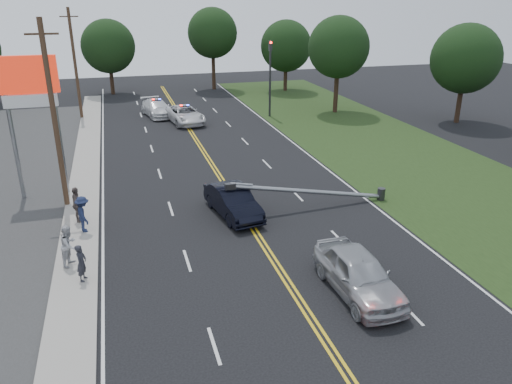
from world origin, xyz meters
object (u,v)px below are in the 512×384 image
object	(u,v)px
bystander_c	(83,214)
waiting_sedan	(358,274)
pylon_sign	(29,93)
traffic_signal	(270,72)
utility_pole_mid	(54,116)
emergency_a	(185,115)
bystander_d	(77,205)
utility_pole_far	(75,64)
bystander_b	(69,245)
bystander_a	(81,263)
emergency_b	(157,108)
crashed_sedan	(233,202)
fallen_streetlight	(318,192)

from	to	relation	value
bystander_c	waiting_sedan	bearing A→B (deg)	-143.94
pylon_sign	traffic_signal	bearing A→B (deg)	40.39
utility_pole_mid	bystander_c	distance (m)	5.72
emergency_a	bystander_c	world-z (taller)	bystander_c
utility_pole_mid	bystander_d	bearing A→B (deg)	-74.21
utility_pole_far	utility_pole_mid	bearing A→B (deg)	-90.00
utility_pole_far	bystander_b	bearing A→B (deg)	-88.78
bystander_a	bystander_b	distance (m)	1.59
emergency_b	traffic_signal	bearing A→B (deg)	-27.04
pylon_sign	emergency_b	world-z (taller)	pylon_sign
crashed_sedan	bystander_d	distance (m)	7.98
emergency_a	emergency_b	bearing A→B (deg)	112.78
crashed_sedan	waiting_sedan	world-z (taller)	waiting_sedan
utility_pole_mid	emergency_b	size ratio (longest dim) A/B	1.89
bystander_a	traffic_signal	bearing A→B (deg)	-12.51
emergency_a	bystander_d	xyz separation A→B (m)	(-8.48, -20.12, 0.28)
utility_pole_far	bystander_c	distance (m)	26.22
pylon_sign	emergency_b	xyz separation A→B (m)	(8.33, 19.09, -5.23)
utility_pole_mid	emergency_b	world-z (taller)	utility_pole_mid
pylon_sign	bystander_c	world-z (taller)	pylon_sign
crashed_sedan	emergency_b	size ratio (longest dim) A/B	0.90
pylon_sign	waiting_sedan	bearing A→B (deg)	-48.12
bystander_c	utility_pole_mid	bearing A→B (deg)	0.62
traffic_signal	waiting_sedan	world-z (taller)	traffic_signal
utility_pole_far	crashed_sedan	xyz separation A→B (m)	(8.63, -25.75, -4.30)
waiting_sedan	bystander_a	xyz separation A→B (m)	(-10.43, 3.76, 0.05)
utility_pole_mid	bystander_d	world-z (taller)	utility_pole_mid
pylon_sign	bystander_c	bearing A→B (deg)	-67.94
fallen_streetlight	crashed_sedan	bearing A→B (deg)	177.05
waiting_sedan	bystander_c	world-z (taller)	bystander_c
emergency_a	bystander_d	distance (m)	21.84
waiting_sedan	bystander_d	distance (m)	14.62
bystander_c	pylon_sign	bearing A→B (deg)	7.08
utility_pole_mid	fallen_streetlight	bearing A→B (deg)	-16.64
utility_pole_mid	bystander_c	world-z (taller)	utility_pole_mid
utility_pole_far	emergency_b	size ratio (longest dim) A/B	1.89
crashed_sedan	bystander_b	distance (m)	8.69
utility_pole_mid	bystander_c	bearing A→B (deg)	-74.40
utility_pole_mid	crashed_sedan	bearing A→B (deg)	-23.52
waiting_sedan	pylon_sign	bearing A→B (deg)	130.28
bystander_d	bystander_b	bearing A→B (deg)	176.50
fallen_streetlight	utility_pole_mid	world-z (taller)	utility_pole_mid
utility_pole_far	emergency_a	bearing A→B (deg)	-25.88
crashed_sedan	traffic_signal	bearing A→B (deg)	58.24
fallen_streetlight	crashed_sedan	distance (m)	4.77
pylon_sign	utility_pole_mid	world-z (taller)	utility_pole_mid
utility_pole_mid	waiting_sedan	bearing A→B (deg)	-46.88
traffic_signal	bystander_a	xyz separation A→B (m)	(-16.34, -26.61, -3.29)
emergency_a	waiting_sedan	bearing A→B (deg)	-94.25
waiting_sedan	emergency_b	world-z (taller)	waiting_sedan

